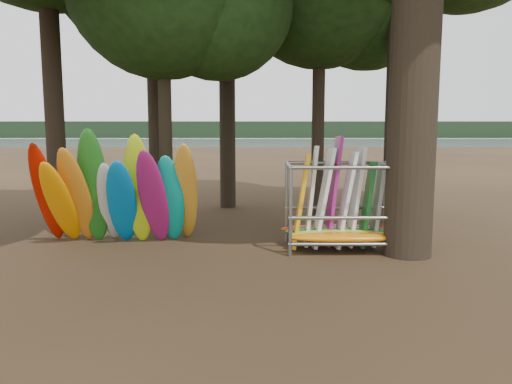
{
  "coord_description": "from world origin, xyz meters",
  "views": [
    {
      "loc": [
        0.52,
        -11.66,
        3.18
      ],
      "look_at": [
        0.54,
        1.5,
        1.4
      ],
      "focal_mm": 35.0,
      "sensor_mm": 36.0,
      "label": 1
    }
  ],
  "objects": [
    {
      "name": "lake",
      "position": [
        0.0,
        60.0,
        0.0
      ],
      "size": [
        160.0,
        160.0,
        0.0
      ],
      "primitive_type": "plane",
      "color": "gray",
      "rests_on": "ground"
    },
    {
      "name": "far_shore",
      "position": [
        0.0,
        110.0,
        2.0
      ],
      "size": [
        160.0,
        4.0,
        4.0
      ],
      "primitive_type": "cube",
      "color": "black",
      "rests_on": "ground"
    },
    {
      "name": "kayak_row",
      "position": [
        -3.14,
        1.3,
        1.32
      ],
      "size": [
        4.41,
        2.2,
        3.23
      ],
      "color": "#B61404",
      "rests_on": "ground"
    },
    {
      "name": "ground",
      "position": [
        0.0,
        0.0,
        0.0
      ],
      "size": [
        120.0,
        120.0,
        0.0
      ],
      "primitive_type": "plane",
      "color": "#47331E",
      "rests_on": "ground"
    },
    {
      "name": "storage_rack",
      "position": [
        2.7,
        0.91,
        1.04
      ],
      "size": [
        3.0,
        1.56,
        2.91
      ],
      "color": "gray",
      "rests_on": "ground"
    }
  ]
}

